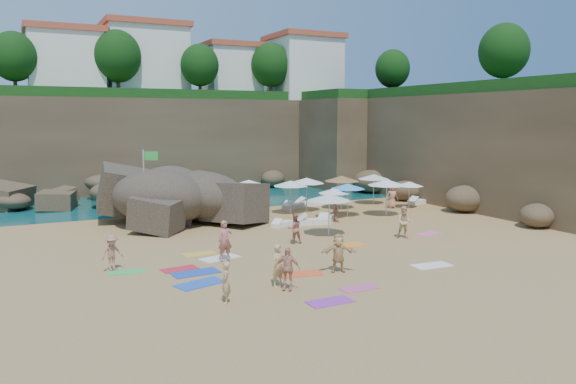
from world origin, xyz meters
name	(u,v)px	position (x,y,z in m)	size (l,w,h in m)	color
ground	(279,238)	(0.00, 0.00, 0.00)	(120.00, 120.00, 0.00)	tan
seawater	(152,181)	(0.00, 30.00, 0.00)	(120.00, 120.00, 0.00)	#0C4751
cliff_back	(185,143)	(2.00, 25.00, 4.00)	(44.00, 8.00, 8.00)	brown
cliff_right	(451,148)	(19.00, 8.00, 4.00)	(8.00, 30.00, 8.00)	brown
cliff_corner	(349,142)	(17.00, 20.00, 4.00)	(10.00, 12.00, 8.00)	brown
rock_promontory	(40,209)	(-11.00, 16.00, 0.00)	(12.00, 7.00, 2.00)	brown
clifftop_buildings	(190,65)	(2.96, 25.79, 11.24)	(28.48, 9.48, 7.00)	white
clifftop_trees	(232,60)	(4.78, 19.52, 11.26)	(35.60, 23.82, 4.40)	#11380F
rock_outcrop	(174,223)	(-3.97, 6.53, 0.00)	(8.03, 6.02, 3.21)	brown
flag_pole	(147,178)	(-5.61, 6.14, 2.90)	(0.87, 0.32, 4.54)	silver
parasol_0	(291,183)	(3.91, 6.50, 2.05)	(2.36, 2.36, 2.23)	silver
parasol_1	(249,183)	(1.64, 8.29, 2.03)	(2.34, 2.34, 2.21)	silver
parasol_2	(307,181)	(5.31, 6.87, 2.13)	(2.45, 2.45, 2.32)	silver
parasol_3	(374,177)	(11.28, 7.54, 2.05)	(2.36, 2.36, 2.24)	silver
parasol_4	(453,182)	(16.04, 4.47, 1.75)	(2.01, 2.01, 1.90)	silver
parasol_6	(342,179)	(7.99, 6.68, 2.15)	(2.48, 2.48, 2.35)	silver
parasol_7	(334,191)	(5.63, 3.79, 1.76)	(2.03, 2.03, 1.92)	silver
parasol_8	(409,184)	(12.54, 5.00, 1.72)	(1.98, 1.98, 1.87)	silver
parasol_9	(329,197)	(2.64, -0.72, 2.12)	(2.44, 2.44, 2.31)	silver
parasol_10	(348,186)	(6.78, 3.98, 1.97)	(2.28, 2.28, 2.15)	silver
parasol_11	(387,182)	(9.17, 3.04, 2.20)	(2.53, 2.53, 2.40)	silver
lounger_0	(282,224)	(1.56, 2.86, 0.13)	(1.63, 0.54, 0.25)	white
lounger_1	(309,203)	(6.71, 9.08, 0.16)	(2.05, 0.68, 0.32)	white
lounger_2	(293,206)	(5.08, 8.43, 0.15)	(1.96, 0.65, 0.31)	silver
lounger_3	(313,222)	(3.50, 2.60, 0.16)	(2.02, 0.67, 0.31)	white
lounger_4	(419,202)	(14.47, 6.26, 0.15)	(1.88, 0.63, 0.29)	white
lounger_5	(327,219)	(4.70, 3.02, 0.15)	(1.95, 0.65, 0.30)	silver
towel_0	(200,284)	(-6.30, -6.21, 0.02)	(1.92, 0.96, 0.03)	blue
towel_1	(359,288)	(-1.12, -9.40, 0.01)	(1.46, 0.73, 0.03)	#D3528B
towel_2	(300,274)	(-2.21, -6.71, 0.02)	(1.79, 0.89, 0.03)	#FA5627
towel_3	(127,272)	(-8.52, -3.28, 0.01)	(1.52, 0.76, 0.03)	#37C356
towel_5	(220,258)	(-4.30, -2.76, 0.02)	(1.78, 0.89, 0.03)	white
towel_6	(330,302)	(-2.90, -10.28, 0.01)	(1.64, 0.82, 0.03)	purple
towel_7	(180,269)	(-6.45, -3.79, 0.01)	(1.51, 0.75, 0.03)	red
towel_8	(196,273)	(-6.02, -4.68, 0.02)	(1.93, 0.96, 0.03)	blue
towel_9	(429,234)	(7.85, -2.71, 0.01)	(1.46, 0.73, 0.03)	#FC62B9
towel_10	(348,245)	(2.31, -3.17, 0.02)	(1.71, 0.86, 0.03)	orange
towel_12	(199,254)	(-4.90, -1.60, 0.01)	(1.53, 0.76, 0.03)	gold
towel_13	(432,265)	(3.50, -8.05, 0.02)	(1.72, 0.86, 0.03)	white
person_stand_0	(278,266)	(-3.73, -7.84, 0.82)	(0.59, 0.39, 1.63)	tan
person_stand_1	(294,228)	(0.15, -1.51, 0.77)	(0.75, 0.59, 1.55)	#AA6855
person_stand_2	(211,207)	(-1.59, 6.55, 0.85)	(1.10, 0.46, 1.71)	tan
person_stand_3	(336,209)	(5.11, 2.66, 0.80)	(0.93, 0.39, 1.59)	#AA6A55
person_stand_4	(392,196)	(11.45, 5.48, 0.85)	(0.83, 0.45, 1.70)	tan
person_stand_5	(136,211)	(-6.03, 7.62, 0.74)	(1.37, 0.39, 1.48)	tan
person_stand_6	(226,282)	(-6.17, -8.74, 0.72)	(0.53, 0.35, 1.45)	tan
person_lie_0	(113,266)	(-9.03, -2.78, 0.20)	(0.97, 1.50, 0.40)	#AF6F57
person_lie_1	(287,285)	(-3.63, -8.40, 0.20)	(0.94, 1.61, 0.39)	tan
person_lie_3	(338,267)	(-0.64, -7.11, 0.21)	(1.47, 1.58, 0.42)	#DCAE73
person_lie_4	(225,256)	(-4.24, -3.34, 0.22)	(0.66, 1.80, 0.43)	#B06658
person_lie_5	(404,232)	(5.92, -3.03, 0.32)	(0.82, 1.69, 0.64)	#DDB47D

